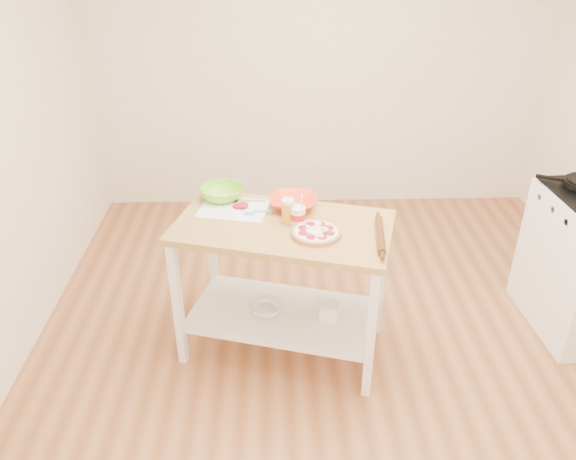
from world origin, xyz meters
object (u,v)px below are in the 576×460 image
at_px(green_bowl, 222,193).
at_px(rolling_pin, 380,235).
at_px(prep_island, 283,261).
at_px(knife, 237,201).
at_px(pizza, 316,232).
at_px(orange_bowl, 293,202).
at_px(shelf_glass_bowl, 266,309).
at_px(shelf_bin, 329,311).
at_px(yogurt_tub, 298,216).
at_px(beer_pint, 288,211).
at_px(spatula, 256,212).
at_px(cutting_board, 234,208).

distance_m(green_bowl, rolling_pin, 1.03).
distance_m(prep_island, rolling_pin, 0.62).
bearing_deg(prep_island, knife, 135.26).
bearing_deg(prep_island, pizza, -35.35).
height_order(orange_bowl, rolling_pin, orange_bowl).
xyz_separation_m(rolling_pin, shelf_glass_bowl, (-0.63, 0.19, -0.63)).
distance_m(prep_island, shelf_bin, 0.44).
bearing_deg(pizza, knife, 138.68).
bearing_deg(shelf_bin, yogurt_tub, 163.10).
distance_m(pizza, beer_pint, 0.22).
relative_size(pizza, green_bowl, 1.05).
xyz_separation_m(pizza, spatula, (-0.34, 0.25, -0.00)).
relative_size(pizza, cutting_board, 0.61).
xyz_separation_m(green_bowl, shelf_bin, (0.65, -0.39, -0.63)).
height_order(knife, yogurt_tub, yogurt_tub).
relative_size(cutting_board, yogurt_tub, 2.40).
bearing_deg(shelf_bin, rolling_pin, -25.83).
distance_m(spatula, beer_pint, 0.22).
distance_m(cutting_board, rolling_pin, 0.90).
height_order(pizza, yogurt_tub, yogurt_tub).
height_order(prep_island, orange_bowl, orange_bowl).
height_order(green_bowl, yogurt_tub, yogurt_tub).
xyz_separation_m(prep_island, knife, (-0.28, 0.27, 0.27)).
xyz_separation_m(knife, shelf_bin, (0.56, -0.33, -0.60)).
xyz_separation_m(yogurt_tub, shelf_bin, (0.20, -0.06, -0.64)).
height_order(cutting_board, shelf_glass_bowl, cutting_board).
xyz_separation_m(prep_island, green_bowl, (-0.37, 0.33, 0.29)).
bearing_deg(orange_bowl, spatula, -158.07).
bearing_deg(green_bowl, orange_bowl, -15.48).
bearing_deg(knife, yogurt_tub, -33.79).
distance_m(prep_island, shelf_glass_bowl, 0.38).
relative_size(cutting_board, green_bowl, 1.72).
xyz_separation_m(cutting_board, shelf_bin, (0.57, -0.25, -0.59)).
bearing_deg(prep_island, shelf_glass_bowl, 175.47).
distance_m(orange_bowl, beer_pint, 0.20).
xyz_separation_m(spatula, shelf_bin, (0.44, -0.18, -0.60)).
relative_size(yogurt_tub, shelf_glass_bowl, 0.94).
bearing_deg(prep_island, orange_bowl, 72.30).
xyz_separation_m(orange_bowl, green_bowl, (-0.44, 0.12, 0.01)).
relative_size(beer_pint, yogurt_tub, 0.77).
bearing_deg(green_bowl, cutting_board, -59.90).
bearing_deg(shelf_bin, pizza, -145.96).
height_order(cutting_board, beer_pint, beer_pint).
xyz_separation_m(prep_island, beer_pint, (0.03, 0.02, 0.32)).
height_order(pizza, green_bowl, green_bowl).
bearing_deg(spatula, prep_island, -37.06).
bearing_deg(knife, shelf_bin, -27.46).
bearing_deg(yogurt_tub, shelf_bin, -16.90).
height_order(prep_island, pizza, pizza).
bearing_deg(shelf_glass_bowl, cutting_board, 134.85).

